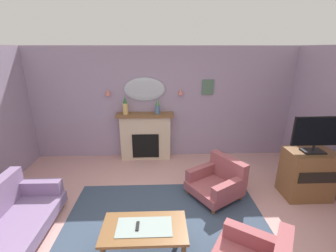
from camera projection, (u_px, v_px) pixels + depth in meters
The scene contains 16 objects.
floor at pixel (167, 242), 3.34m from camera, with size 7.30×6.64×0.10m, color #C6938E.
wall_back at pixel (163, 104), 5.61m from camera, with size 7.30×0.10×2.69m, color #9E8CA8.
patterned_rug at pixel (166, 229), 3.51m from camera, with size 3.20×2.40×0.01m, color #38475B.
fireplace at pixel (146, 137), 5.63m from camera, with size 1.36×0.36×1.16m.
mantel_vase_right at pixel (125, 106), 5.34m from camera, with size 0.13×0.13×0.42m.
mantel_vase_left at pixel (157, 107), 5.37m from camera, with size 0.11×0.11×0.36m.
wall_mirror at pixel (145, 89), 5.40m from camera, with size 0.96×0.06×0.56m, color #B2BCC6.
wall_sconce_left at pixel (108, 92), 5.34m from camera, with size 0.14×0.14×0.14m, color #D17066.
wall_sconce_right at pixel (181, 92), 5.40m from camera, with size 0.14×0.14×0.14m, color #D17066.
framed_picture at pixel (208, 87), 5.45m from camera, with size 0.28×0.03×0.36m, color #4C6B56.
coffee_table at pixel (144, 231), 2.98m from camera, with size 1.10×0.60×0.45m.
tv_remote at pixel (138, 226), 2.96m from camera, with size 0.04×0.16×0.02m, color black.
floral_couch at pixel (3, 225), 3.17m from camera, with size 0.88×1.73×0.76m.
armchair_in_corner at pixel (218, 181), 4.25m from camera, with size 1.12×1.11×0.71m.
tv_cabinet at pixel (307, 174), 4.19m from camera, with size 0.80×0.57×0.90m.
tv_flatscreen at pixel (317, 134), 3.92m from camera, with size 0.84×0.24×0.65m.
Camera 1 is at (-0.08, -2.62, 2.63)m, focal length 24.55 mm.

